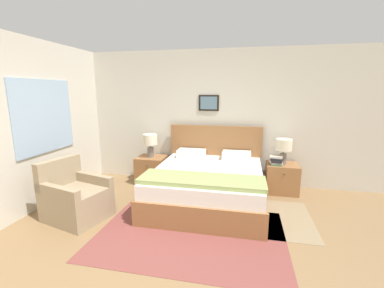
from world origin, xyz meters
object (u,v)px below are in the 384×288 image
Objects in this scene: nightstand_by_door at (282,178)px; armchair at (75,199)px; bed at (208,184)px; table_lamp_by_door at (284,147)px; table_lamp_near_window at (150,141)px; nightstand_near_window at (152,169)px.

armchair is at bearing -151.55° from nightstand_by_door.
table_lamp_by_door is at bearing 29.88° from bed.
nightstand_by_door is at bearing 30.04° from bed.
table_lamp_near_window is (-2.52, -0.01, 0.58)m from nightstand_by_door.
bed is 1.55m from table_lamp_near_window.
table_lamp_by_door is (1.25, 0.72, 0.53)m from bed.
bed is 3.54× the size of nightstand_near_window.
nightstand_near_window is at bearing 31.39° from table_lamp_near_window.
bed is at bearing 132.18° from armchair.
nightstand_by_door is 1.22× the size of table_lamp_near_window.
armchair is 1.74m from nightstand_near_window.
nightstand_by_door is at bearing 0.17° from table_lamp_near_window.
armchair is at bearing -108.31° from nightstand_near_window.
armchair is at bearing -107.99° from table_lamp_near_window.
armchair is at bearing -151.62° from table_lamp_by_door.
armchair is (-1.80, -0.93, -0.02)m from bed.
table_lamp_by_door is (2.50, -0.01, 0.58)m from nightstand_near_window.
nightstand_near_window is 1.00× the size of nightstand_by_door.
table_lamp_near_window is at bearing -148.61° from nightstand_near_window.
bed is 3.54× the size of nightstand_by_door.
bed is 4.31× the size of table_lamp_near_window.
table_lamp_near_window is at bearing -179.83° from nightstand_by_door.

